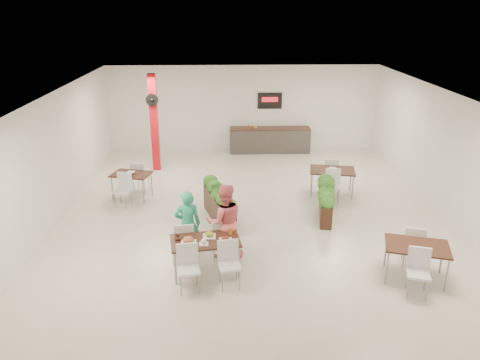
% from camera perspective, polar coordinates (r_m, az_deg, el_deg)
% --- Properties ---
extents(ground, '(12.00, 12.00, 0.00)m').
position_cam_1_polar(ground, '(12.47, 1.45, -4.24)').
color(ground, beige).
rests_on(ground, ground).
extents(room_shell, '(10.10, 12.10, 3.22)m').
position_cam_1_polar(room_shell, '(11.78, 1.54, 4.66)').
color(room_shell, white).
rests_on(room_shell, ground).
extents(red_column, '(0.40, 0.41, 3.20)m').
position_cam_1_polar(red_column, '(15.68, -10.41, 6.98)').
color(red_column, red).
rests_on(red_column, ground).
extents(service_counter, '(3.00, 0.64, 2.20)m').
position_cam_1_polar(service_counter, '(17.69, 3.64, 4.95)').
color(service_counter, '#32302C').
rests_on(service_counter, ground).
extents(main_table, '(1.50, 1.79, 0.92)m').
position_cam_1_polar(main_table, '(9.65, -4.30, -7.91)').
color(main_table, '#321910').
rests_on(main_table, ground).
extents(diner_man, '(0.62, 0.46, 1.57)m').
position_cam_1_polar(diner_man, '(10.19, -6.40, -5.43)').
color(diner_man, '#25A277').
rests_on(diner_man, ground).
extents(diner_woman, '(0.91, 0.76, 1.70)m').
position_cam_1_polar(diner_woman, '(10.13, -1.88, -5.06)').
color(diner_woman, '#FB6F78').
rests_on(diner_woman, ground).
extents(planter_left, '(0.87, 2.06, 1.11)m').
position_cam_1_polar(planter_left, '(11.91, -2.58, -2.70)').
color(planter_left, black).
rests_on(planter_left, ground).
extents(planter_right, '(0.67, 1.82, 0.96)m').
position_cam_1_polar(planter_right, '(12.43, 10.45, -2.22)').
color(planter_right, black).
rests_on(planter_right, ground).
extents(side_table_a, '(1.21, 1.67, 0.92)m').
position_cam_1_polar(side_table_a, '(13.66, -13.09, 0.26)').
color(side_table_a, '#321910').
rests_on(side_table_a, ground).
extents(side_table_b, '(1.41, 1.67, 0.92)m').
position_cam_1_polar(side_table_b, '(13.87, 11.17, 0.80)').
color(side_table_b, '#321910').
rests_on(side_table_b, ground).
extents(side_table_c, '(1.41, 1.67, 0.92)m').
position_cam_1_polar(side_table_c, '(10.07, 20.73, -8.07)').
color(side_table_c, '#321910').
rests_on(side_table_c, ground).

